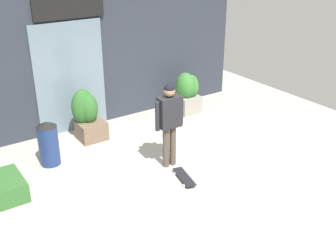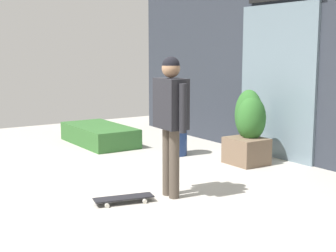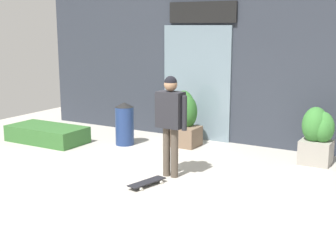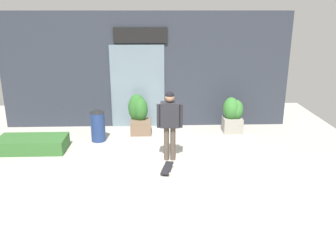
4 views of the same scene
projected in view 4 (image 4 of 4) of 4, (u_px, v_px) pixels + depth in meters
ground_plane at (144, 168)px, 8.53m from camera, size 12.00×12.00×0.00m
building_facade at (146, 71)px, 11.18m from camera, size 8.95×0.31×3.57m
skateboarder at (170, 118)px, 8.67m from camera, size 0.63×0.28×1.76m
skateboard at (167, 168)px, 8.39m from camera, size 0.35×0.75×0.08m
planter_box_left at (139, 114)px, 10.77m from camera, size 0.68×0.61×1.20m
planter_box_right at (233, 113)px, 10.86m from camera, size 0.60×0.59×1.09m
trash_bin at (98, 125)px, 10.15m from camera, size 0.41×0.41×0.95m
hedge_ledge at (32, 144)px, 9.54m from camera, size 1.79×0.90×0.36m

